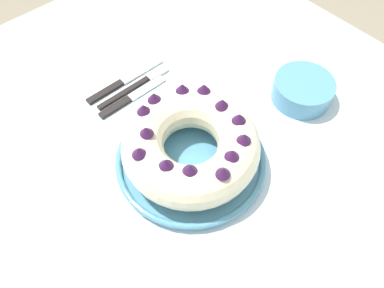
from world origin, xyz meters
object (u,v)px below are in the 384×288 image
(bundt_cake, at_px, (192,144))
(serving_dish, at_px, (192,158))
(side_bowl, at_px, (303,90))
(fork, at_px, (139,84))
(serving_knife, at_px, (121,83))
(cake_knife, at_px, (129,99))

(bundt_cake, bearing_deg, serving_dish, -17.18)
(side_bowl, bearing_deg, fork, -137.74)
(serving_dish, height_order, serving_knife, serving_dish)
(side_bowl, bearing_deg, serving_dish, -96.99)
(bundt_cake, bearing_deg, side_bowl, 82.99)
(serving_knife, distance_m, cake_knife, 0.05)
(serving_dish, distance_m, serving_knife, 0.26)
(serving_dish, relative_size, fork, 1.54)
(serving_dish, distance_m, side_bowl, 0.29)
(fork, relative_size, serving_knife, 0.92)
(cake_knife, bearing_deg, serving_dish, 0.35)
(side_bowl, bearing_deg, serving_knife, -137.52)
(serving_knife, bearing_deg, serving_dish, -6.77)
(serving_knife, bearing_deg, fork, 41.30)
(serving_dish, relative_size, serving_knife, 1.43)
(bundt_cake, distance_m, side_bowl, 0.30)
(bundt_cake, bearing_deg, fork, 168.99)
(bundt_cake, bearing_deg, serving_knife, 176.40)
(serving_dish, height_order, bundt_cake, bundt_cake)
(serving_dish, xyz_separation_m, cake_knife, (-0.21, 0.00, -0.01))
(bundt_cake, height_order, serving_knife, bundt_cake)
(serving_dish, xyz_separation_m, serving_knife, (-0.26, 0.02, -0.01))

